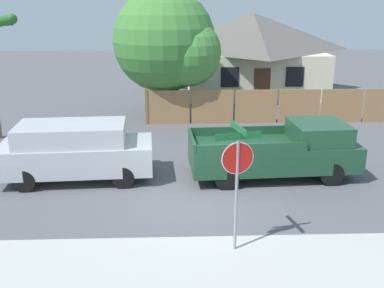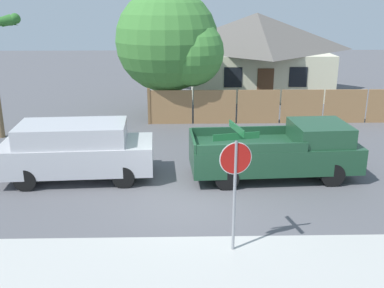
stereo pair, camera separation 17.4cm
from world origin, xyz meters
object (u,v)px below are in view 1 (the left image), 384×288
house (252,51)px  stop_sign (237,167)px  red_suv (76,150)px  oak_tree (169,43)px  orange_pickup (280,151)px

house → stop_sign: 19.19m
house → red_suv: house is taller
house → red_suv: (-8.01, -14.41, -1.49)m
house → oak_tree: size_ratio=1.40×
oak_tree → stop_sign: 12.64m
stop_sign → red_suv: bearing=123.2°
orange_pickup → stop_sign: stop_sign is taller
orange_pickup → stop_sign: 5.07m
oak_tree → orange_pickup: oak_tree is taller
red_suv → stop_sign: bearing=-47.7°
oak_tree → house: bearing=51.8°
house → orange_pickup: (-1.39, -14.39, -1.61)m
oak_tree → stop_sign: size_ratio=2.03×
red_suv → house: bearing=57.6°
oak_tree → red_suv: (-2.94, -7.97, -2.60)m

